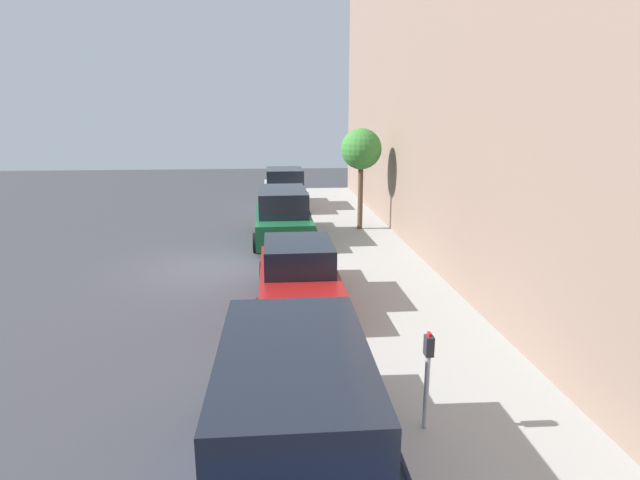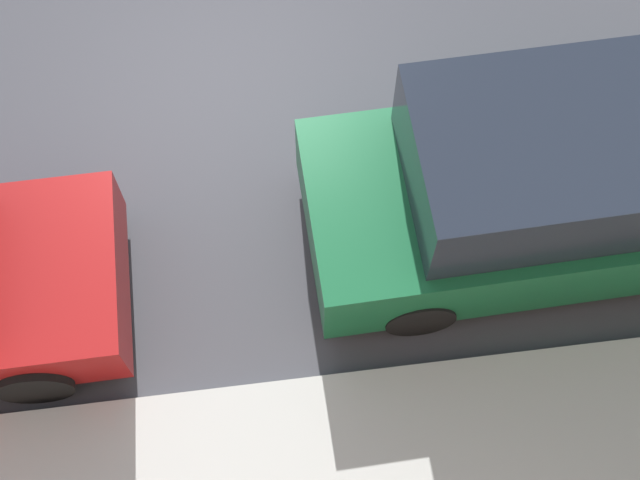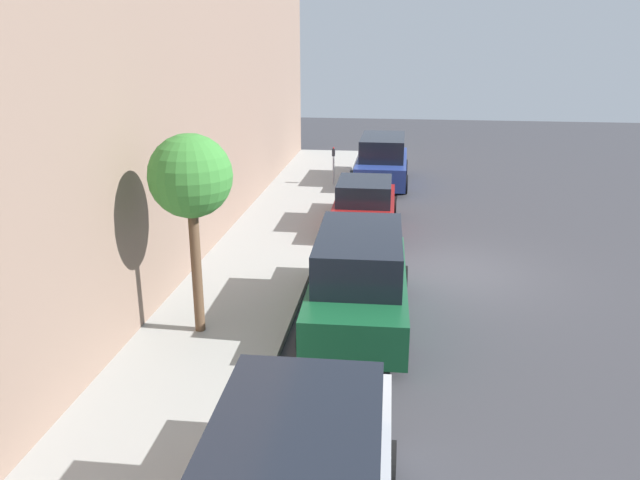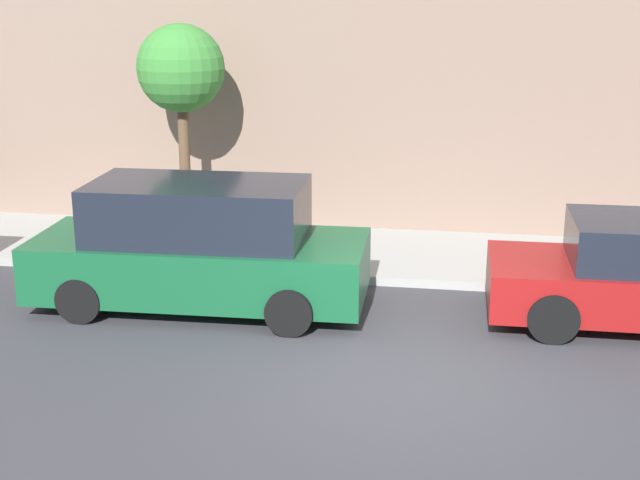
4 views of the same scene
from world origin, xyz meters
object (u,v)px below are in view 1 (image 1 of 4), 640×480
at_px(parking_meter_near, 428,370).
at_px(street_tree, 361,150).
at_px(parked_minivan_nearest, 295,426).
at_px(parked_suv_fourth, 285,190).
at_px(parked_sedan_second, 299,276).
at_px(parked_minivan_third, 283,216).

xyz_separation_m(parking_meter_near, street_tree, (1.24, 12.86, 2.15)).
relative_size(parked_minivan_nearest, parked_suv_fourth, 1.02).
xyz_separation_m(parked_minivan_nearest, street_tree, (3.08, 13.80, 2.26)).
height_order(parked_sedan_second, street_tree, street_tree).
height_order(parked_minivan_nearest, parked_sedan_second, parked_minivan_nearest).
bearing_deg(parked_minivan_nearest, parking_meter_near, 26.87).
xyz_separation_m(parked_sedan_second, parked_suv_fourth, (-0.07, 13.00, 0.21)).
xyz_separation_m(parked_sedan_second, street_tree, (2.75, 7.59, 2.46)).
height_order(parked_minivan_third, parked_suv_fourth, parked_suv_fourth).
height_order(parking_meter_near, street_tree, street_tree).
bearing_deg(parked_suv_fourth, parked_minivan_nearest, -90.80).
relative_size(parked_suv_fourth, parking_meter_near, 3.37).
bearing_deg(street_tree, parked_suv_fourth, 117.45).
height_order(parked_minivan_third, parking_meter_near, parked_minivan_third).
height_order(parked_sedan_second, parking_meter_near, parking_meter_near).
bearing_deg(parked_minivan_nearest, parked_sedan_second, 86.94).
distance_m(parked_minivan_third, street_tree, 3.94).
relative_size(parked_minivan_third, parking_meter_near, 3.45).
bearing_deg(street_tree, parked_sedan_second, -109.91).
height_order(parked_minivan_third, street_tree, street_tree).
xyz_separation_m(parked_minivan_third, parked_suv_fourth, (0.21, 6.57, 0.01)).
distance_m(parked_suv_fourth, street_tree, 6.51).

